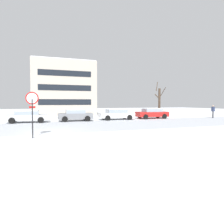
# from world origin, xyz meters

# --- Properties ---
(ground_plane) EXTENTS (120.00, 120.00, 0.00)m
(ground_plane) POSITION_xyz_m (0.00, 0.00, 0.00)
(ground_plane) COLOR white
(road_surface) EXTENTS (80.00, 8.87, 0.00)m
(road_surface) POSITION_xyz_m (0.00, 3.43, 0.00)
(road_surface) COLOR #B7BCC4
(road_surface) RESTS_ON ground
(stop_sign) EXTENTS (0.76, 0.11, 2.84)m
(stop_sign) POSITION_xyz_m (-1.17, -2.25, 1.99)
(stop_sign) COLOR black
(stop_sign) RESTS_ON ground
(parked_car_silver) EXTENTS (4.40, 2.19, 1.34)m
(parked_car_silver) POSITION_xyz_m (-1.96, 8.43, 0.70)
(parked_car_silver) COLOR silver
(parked_car_silver) RESTS_ON ground
(parked_car_gray) EXTENTS (4.03, 2.16, 1.38)m
(parked_car_gray) POSITION_xyz_m (3.28, 8.52, 0.72)
(parked_car_gray) COLOR slate
(parked_car_gray) RESTS_ON ground
(parked_car_white) EXTENTS (4.46, 2.28, 1.35)m
(parked_car_white) POSITION_xyz_m (8.52, 8.65, 0.70)
(parked_car_white) COLOR white
(parked_car_white) RESTS_ON ground
(parked_car_red) EXTENTS (4.37, 2.18, 1.41)m
(parked_car_red) POSITION_xyz_m (13.76, 8.75, 0.73)
(parked_car_red) COLOR red
(parked_car_red) RESTS_ON ground
(pedestrian_crossing) EXTENTS (0.35, 0.40, 1.80)m
(pedestrian_crossing) POSITION_xyz_m (22.40, 6.67, 1.06)
(pedestrian_crossing) COLOR black
(pedestrian_crossing) RESTS_ON ground
(tree_far_left) EXTENTS (1.36, 1.31, 5.31)m
(tree_far_left) POSITION_xyz_m (16.21, 10.77, 2.31)
(tree_far_left) COLOR #423326
(tree_far_left) RESTS_ON ground
(building_far_left) EXTENTS (10.23, 9.23, 9.11)m
(building_far_left) POSITION_xyz_m (3.24, 21.70, 4.55)
(building_far_left) COLOR #B2A899
(building_far_left) RESTS_ON ground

